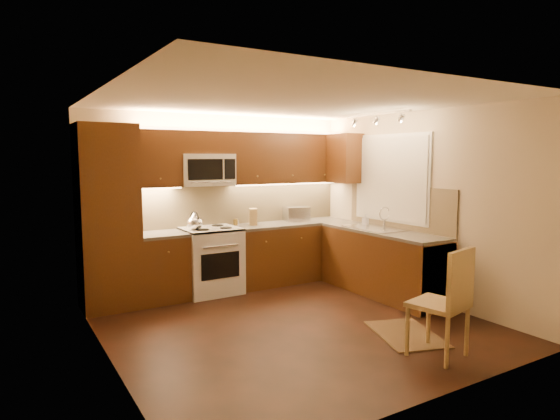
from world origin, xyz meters
TOP-DOWN VIEW (x-y plane):
  - floor at (0.00, 0.00)m, footprint 4.00×4.00m
  - ceiling at (0.00, 0.00)m, footprint 4.00×4.00m
  - wall_back at (0.00, 2.00)m, footprint 4.00×0.01m
  - wall_front at (0.00, -2.00)m, footprint 4.00×0.01m
  - wall_left at (-2.00, 0.00)m, footprint 0.01×4.00m
  - wall_right at (2.00, 0.00)m, footprint 0.01×4.00m
  - pantry at (-1.65, 1.70)m, footprint 0.70×0.60m
  - base_cab_back_left at (-0.99, 1.70)m, footprint 0.62×0.60m
  - counter_back_left at (-0.99, 1.70)m, footprint 0.62×0.60m
  - base_cab_back_right at (1.04, 1.70)m, footprint 1.92×0.60m
  - counter_back_right at (1.04, 1.70)m, footprint 1.92×0.60m
  - base_cab_right at (1.70, 0.40)m, footprint 0.60×2.00m
  - counter_right at (1.70, 0.40)m, footprint 0.60×2.00m
  - dishwasher at (1.70, -0.30)m, footprint 0.58×0.60m
  - backsplash_back at (0.35, 1.99)m, footprint 3.30×0.02m
  - backsplash_right at (1.99, 0.40)m, footprint 0.02×2.00m
  - upper_cab_back_left at (-0.99, 1.82)m, footprint 0.62×0.35m
  - upper_cab_back_right at (1.04, 1.82)m, footprint 1.92×0.35m
  - upper_cab_bridge at (-0.30, 1.82)m, footprint 0.76×0.35m
  - upper_cab_right_corner at (1.82, 1.40)m, footprint 0.35×0.50m
  - stove at (-0.30, 1.68)m, footprint 0.76×0.65m
  - microwave at (-0.30, 1.81)m, footprint 0.76×0.38m
  - window_frame at (1.99, 0.55)m, footprint 0.03×1.44m
  - window_blinds at (1.97, 0.55)m, footprint 0.02×1.36m
  - sink at (1.70, 0.55)m, footprint 0.52×0.86m
  - faucet at (1.88, 0.55)m, footprint 0.20×0.04m
  - track_light_bar at (1.55, 0.40)m, footprint 0.04×1.20m
  - kettle at (-0.56, 1.61)m, footprint 0.27×0.27m
  - toaster_oven at (1.21, 1.81)m, footprint 0.41×0.34m
  - knife_block at (0.41, 1.76)m, footprint 0.17×0.21m
  - spice_jar_a at (0.25, 1.94)m, footprint 0.05×0.05m
  - spice_jar_b at (0.15, 1.83)m, footprint 0.05×0.05m
  - spice_jar_c at (0.24, 1.94)m, footprint 0.05×0.05m
  - spice_jar_d at (0.18, 1.86)m, footprint 0.05×0.05m
  - soap_bottle at (1.80, 0.86)m, footprint 0.09×0.09m
  - rug at (0.86, -0.90)m, footprint 0.86×1.05m
  - dining_chair at (0.71, -1.44)m, footprint 0.56×0.56m

SIDE VIEW (x-z plane):
  - floor at x=0.00m, z-range -0.01..0.01m
  - rug at x=0.86m, z-range 0.00..0.01m
  - base_cab_back_left at x=-0.99m, z-range 0.00..0.86m
  - base_cab_back_right at x=1.04m, z-range 0.00..0.86m
  - base_cab_right at x=1.70m, z-range 0.00..0.86m
  - dishwasher at x=1.70m, z-range 0.01..0.85m
  - stove at x=-0.30m, z-range 0.00..0.92m
  - dining_chair at x=0.71m, z-range 0.00..1.06m
  - counter_back_left at x=-0.99m, z-range 0.86..0.90m
  - counter_back_right at x=1.04m, z-range 0.86..0.90m
  - counter_right at x=1.70m, z-range 0.86..0.90m
  - spice_jar_a at x=0.25m, z-range 0.90..0.99m
  - spice_jar_b at x=0.15m, z-range 0.90..0.99m
  - spice_jar_d at x=0.18m, z-range 0.90..0.99m
  - spice_jar_c at x=0.24m, z-range 0.90..0.99m
  - sink at x=1.70m, z-range 0.90..1.05m
  - soap_bottle at x=1.80m, z-range 0.90..1.07m
  - toaster_oven at x=1.21m, z-range 0.90..1.12m
  - knife_block at x=0.41m, z-range 0.90..1.14m
  - kettle at x=-0.56m, z-range 0.92..1.17m
  - faucet at x=1.88m, z-range 0.90..1.20m
  - pantry at x=-1.65m, z-range 0.00..2.30m
  - backsplash_back at x=0.35m, z-range 0.90..1.50m
  - backsplash_right at x=1.99m, z-range 0.90..1.50m
  - wall_back at x=0.00m, z-range 0.00..2.50m
  - wall_front at x=0.00m, z-range 0.00..2.50m
  - wall_left at x=-2.00m, z-range 0.00..2.50m
  - wall_right at x=2.00m, z-range 0.00..2.50m
  - window_frame at x=1.99m, z-range 0.98..2.22m
  - window_blinds at x=1.97m, z-range 1.02..2.18m
  - microwave at x=-0.30m, z-range 1.50..1.94m
  - upper_cab_back_left at x=-0.99m, z-range 1.50..2.25m
  - upper_cab_back_right at x=1.04m, z-range 1.50..2.25m
  - upper_cab_right_corner at x=1.82m, z-range 1.50..2.25m
  - upper_cab_bridge at x=-0.30m, z-range 1.94..2.25m
  - track_light_bar at x=1.55m, z-range 2.44..2.48m
  - ceiling at x=0.00m, z-range 2.50..2.50m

